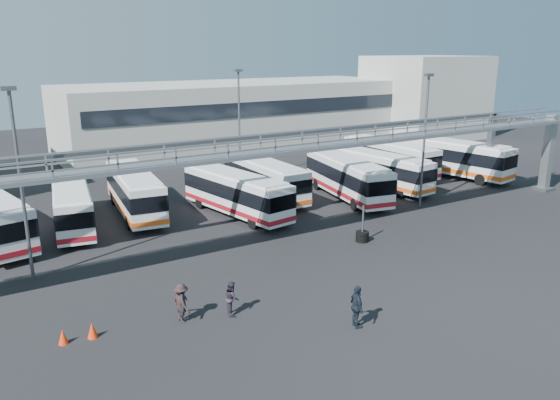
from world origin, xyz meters
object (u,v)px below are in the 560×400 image
bus_4 (236,192)px  cone_right (92,330)px  light_pole_mid (425,134)px  pedestrian_a (183,302)px  bus_5 (265,178)px  pedestrian_b (232,298)px  bus_3 (134,190)px  light_pole_left (20,175)px  bus_2 (72,205)px  cone_left (63,337)px  bus_6 (347,177)px  bus_8 (389,156)px  bus_7 (380,169)px  light_pole_back (239,120)px  pedestrian_d (357,307)px  pedestrian_c (181,303)px  bus_9 (453,157)px  tire_stack (362,235)px

bus_4 → cone_right: 18.53m
light_pole_mid → pedestrian_a: (-22.90, -7.75, -4.82)m
bus_5 → pedestrian_b: bus_5 is taller
bus_3 → light_pole_left: bearing=-127.0°
bus_2 → bus_4: bearing=-7.2°
bus_3 → cone_left: size_ratio=16.80×
bus_6 → cone_left: bearing=-143.1°
bus_8 → cone_left: bus_8 is taller
bus_2 → pedestrian_b: (3.54, -17.08, -0.87)m
light_pole_mid → cone_left: light_pole_mid is taller
bus_7 → cone_left: 31.97m
light_pole_mid → pedestrian_a: light_pole_mid is taller
bus_4 → cone_left: (-14.67, -12.48, -1.43)m
light_pole_back → cone_left: bearing=-132.2°
light_pole_back → bus_6: size_ratio=0.91×
bus_5 → pedestrian_d: 22.22m
pedestrian_d → light_pole_back: bearing=-0.9°
bus_7 → pedestrian_c: size_ratio=5.92×
light_pole_back → bus_5: (-1.10, -6.45, -3.98)m
light_pole_left → pedestrian_b: (7.29, -9.34, -4.91)m
light_pole_back → bus_3: 13.31m
bus_6 → pedestrian_d: bus_6 is taller
bus_7 → pedestrian_d: bearing=-139.5°
light_pole_left → cone_right: bearing=-81.5°
bus_3 → bus_9: bearing=-0.4°
pedestrian_a → pedestrian_d: bearing=-102.4°
bus_2 → cone_left: bearing=-93.9°
bus_3 → bus_4: 7.59m
bus_2 → tire_stack: 19.76m
bus_9 → cone_left: 40.38m
bus_7 → bus_8: size_ratio=0.96×
light_pole_mid → bus_7: (1.18, 6.07, -3.98)m
bus_5 → tire_stack: bearing=-89.2°
bus_8 → pedestrian_d: bearing=-136.3°
light_pole_mid → bus_5: 13.10m
bus_6 → pedestrian_a: size_ratio=6.17×
pedestrian_a → tire_stack: size_ratio=0.75×
cone_right → pedestrian_a: bearing=-9.2°
bus_4 → bus_5: size_ratio=1.03×
pedestrian_d → cone_left: size_ratio=3.00×
bus_2 → cone_left: size_ratio=15.58×
bus_9 → tire_stack: bus_9 is taller
bus_3 → pedestrian_a: size_ratio=6.11×
bus_6 → cone_right: size_ratio=15.80×
light_pole_left → bus_4: bearing=17.0°
bus_2 → pedestrian_d: (7.68, -21.10, -0.70)m
bus_4 → bus_6: 9.96m
bus_8 → pedestrian_a: 33.40m
light_pole_back → pedestrian_c: (-14.94, -22.72, -4.83)m
bus_6 → pedestrian_d: 21.81m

